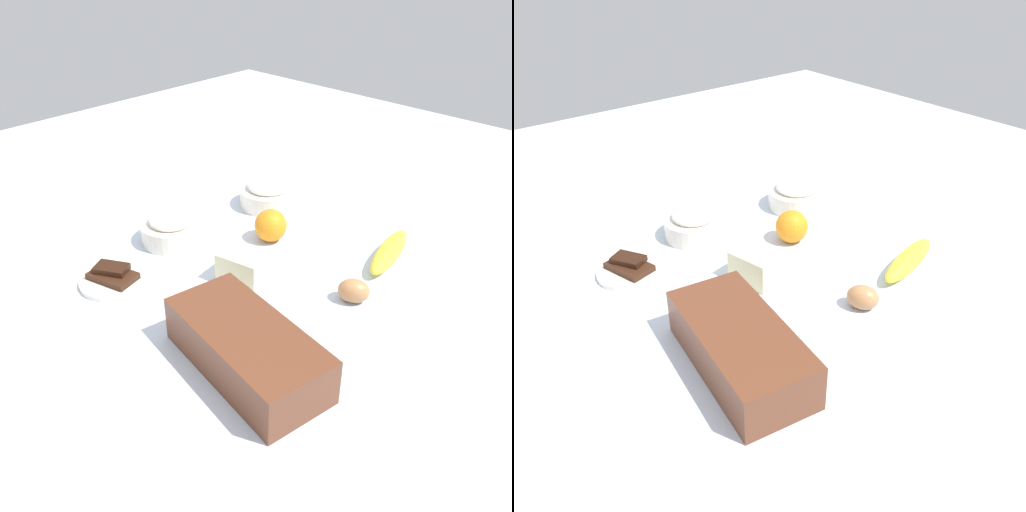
# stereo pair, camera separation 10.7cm
# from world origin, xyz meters

# --- Properties ---
(ground_plane) EXTENTS (2.40, 2.40, 0.02)m
(ground_plane) POSITION_xyz_m (0.00, 0.00, -0.01)
(ground_plane) COLOR silver
(loaf_pan) EXTENTS (0.30, 0.18, 0.08)m
(loaf_pan) POSITION_xyz_m (-0.18, 0.20, 0.04)
(loaf_pan) COLOR brown
(loaf_pan) RESTS_ON ground_plane
(flour_bowl) EXTENTS (0.13, 0.13, 0.07)m
(flour_bowl) POSITION_xyz_m (0.22, 0.03, 0.03)
(flour_bowl) COLOR silver
(flour_bowl) RESTS_ON ground_plane
(sugar_bowl) EXTENTS (0.14, 0.14, 0.07)m
(sugar_bowl) POSITION_xyz_m (0.19, -0.24, 0.03)
(sugar_bowl) COLOR silver
(sugar_bowl) RESTS_ON ground_plane
(banana) EXTENTS (0.09, 0.20, 0.04)m
(banana) POSITION_xyz_m (-0.16, -0.23, 0.02)
(banana) COLOR yellow
(banana) RESTS_ON ground_plane
(orange_fruit) EXTENTS (0.07, 0.07, 0.07)m
(orange_fruit) POSITION_xyz_m (0.07, -0.12, 0.04)
(orange_fruit) COLOR orange
(orange_fruit) RESTS_ON ground_plane
(butter_block) EXTENTS (0.10, 0.08, 0.06)m
(butter_block) POSITION_xyz_m (-0.00, 0.04, 0.03)
(butter_block) COLOR #F4EDB2
(butter_block) RESTS_ON ground_plane
(egg_near_butter) EXTENTS (0.07, 0.07, 0.05)m
(egg_near_butter) POSITION_xyz_m (-0.19, -0.06, 0.02)
(egg_near_butter) COLOR #B77C4B
(egg_near_butter) RESTS_ON ground_plane
(chocolate_plate) EXTENTS (0.13, 0.13, 0.03)m
(chocolate_plate) POSITION_xyz_m (0.18, 0.22, 0.01)
(chocolate_plate) COLOR silver
(chocolate_plate) RESTS_ON ground_plane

